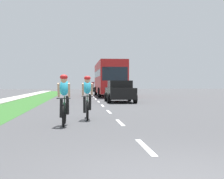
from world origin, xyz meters
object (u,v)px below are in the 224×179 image
cyclist_lead (64,99)px  sedan_black (120,91)px  cyclist_trailing (87,97)px  bus_red (109,77)px  suv_white (100,86)px  pickup_maroon (96,86)px

cyclist_lead → sedan_black: (3.31, 12.90, -0.04)m
cyclist_trailing → bus_red: size_ratio=0.15×
cyclist_lead → suv_white: suv_white is taller
bus_red → suv_white: size_ratio=2.47×
cyclist_lead → bus_red: bearing=81.7°
cyclist_lead → bus_red: size_ratio=0.15×
suv_white → cyclist_lead: bearing=-94.9°
cyclist_lead → bus_red: 24.41m
cyclist_trailing → cyclist_lead: bearing=-114.4°
pickup_maroon → bus_red: bearing=-90.2°
cyclist_trailing → bus_red: (2.77, 22.46, 1.17)m
sedan_black → bus_red: size_ratio=0.37×
cyclist_lead → suv_white: bearing=85.1°
suv_white → bus_red: bearing=-90.5°
suv_white → pickup_maroon: suv_white is taller
cyclist_lead → sedan_black: 13.31m
sedan_black → pickup_maroon: 42.27m
cyclist_trailing → pickup_maroon: size_ratio=0.34×
bus_red → cyclist_trailing: bearing=-97.0°
suv_white → pickup_maroon: size_ratio=0.92×
pickup_maroon → cyclist_trailing: bearing=-93.1°
cyclist_trailing → pickup_maroon: (2.90, 53.50, 0.02)m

